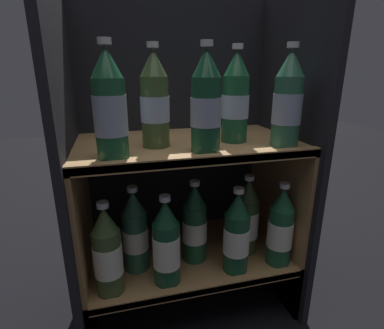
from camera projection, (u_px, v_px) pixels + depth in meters
name	position (u px, v px, depth m)	size (l,w,h in m)	color
fridge_back_wall	(174.00, 147.00, 1.05)	(0.65, 0.02, 0.96)	black
fridge_side_left	(72.00, 172.00, 0.79)	(0.02, 0.40, 0.96)	black
fridge_side_right	(284.00, 155.00, 0.95)	(0.02, 0.40, 0.96)	black
shelf_lower	(189.00, 262.00, 0.96)	(0.61, 0.36, 0.18)	#9E7547
shelf_upper	(188.00, 190.00, 0.89)	(0.61, 0.36, 0.55)	#9E7547
bottle_upper_front_0	(110.00, 108.00, 0.66)	(0.07, 0.07, 0.26)	#194C2D
bottle_upper_front_1	(206.00, 104.00, 0.71)	(0.07, 0.07, 0.26)	#144228
bottle_upper_front_2	(288.00, 102.00, 0.76)	(0.07, 0.07, 0.26)	#285B42
bottle_upper_back_0	(155.00, 102.00, 0.76)	(0.07, 0.07, 0.26)	#384C28
bottle_upper_back_1	(235.00, 100.00, 0.81)	(0.07, 0.07, 0.26)	#194C2D
bottle_lower_front_0	(107.00, 253.00, 0.76)	(0.07, 0.07, 0.26)	#384C28
bottle_lower_front_1	(166.00, 245.00, 0.80)	(0.07, 0.07, 0.26)	#144228
bottle_lower_front_2	(237.00, 235.00, 0.85)	(0.07, 0.07, 0.26)	#144228
bottle_lower_front_3	(280.00, 228.00, 0.88)	(0.07, 0.07, 0.26)	#194C2D
bottle_lower_back_0	(135.00, 233.00, 0.85)	(0.07, 0.07, 0.26)	#285B42
bottle_lower_back_1	(195.00, 225.00, 0.90)	(0.07, 0.07, 0.26)	#194C2D
bottle_lower_back_2	(247.00, 218.00, 0.94)	(0.07, 0.07, 0.26)	#384C28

